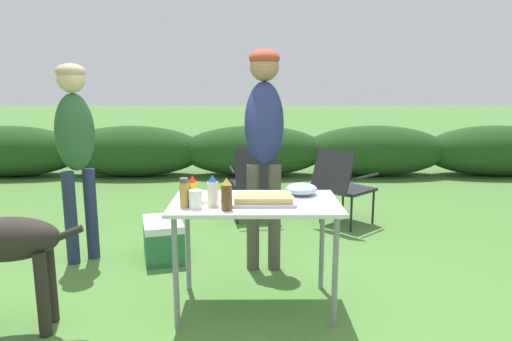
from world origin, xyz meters
name	(u,v)px	position (x,y,z in m)	size (l,w,h in m)	color
ground_plane	(255,306)	(0.00, 0.00, 0.00)	(60.00, 60.00, 0.00)	#477533
shrub_hedge	(253,151)	(0.00, 4.52, 0.42)	(14.40, 0.90, 0.83)	#1E4219
folding_table	(255,213)	(0.00, 0.00, 0.66)	(1.10, 0.64, 0.74)	silver
food_tray	(263,199)	(0.05, -0.05, 0.77)	(0.41, 0.26, 0.06)	#9E9EA3
plate_stack	(206,199)	(-0.32, 0.02, 0.75)	(0.21, 0.21, 0.02)	white
mixing_bowl	(301,189)	(0.32, 0.18, 0.78)	(0.22, 0.22, 0.08)	#99B2CC
paper_cup_stack	(195,199)	(-0.37, -0.17, 0.80)	(0.08, 0.08, 0.12)	white
mustard_bottle	(193,191)	(-0.39, -0.10, 0.83)	(0.07, 0.07, 0.19)	yellow
mayo_bottle	(213,191)	(-0.27, -0.11, 0.83)	(0.07, 0.07, 0.20)	silver
beer_bottle	(227,195)	(-0.18, -0.21, 0.84)	(0.07, 0.07, 0.20)	brown
spice_jar	(184,193)	(-0.44, -0.15, 0.83)	(0.06, 0.06, 0.19)	#B2893D
standing_person_in_red_jacket	(264,126)	(0.08, 0.78, 1.16)	(0.33, 0.50, 1.78)	#4C473D
standing_person_in_gray_fleece	(75,139)	(-1.47, 0.84, 1.06)	(0.39, 0.39, 1.66)	#232D4C
camp_chair_green_behind_table	(254,179)	(0.00, 2.00, 0.47)	(0.55, 0.65, 0.83)	#232328
camp_chair_near_hedge	(342,183)	(0.93, 1.80, 0.47)	(0.75, 0.74, 0.83)	#232328
cooler_box	(163,239)	(-0.79, 0.89, 0.17)	(0.44, 0.55, 0.34)	#286B3D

